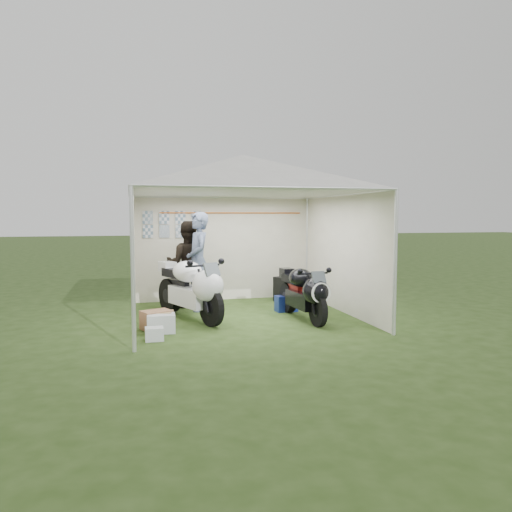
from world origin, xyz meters
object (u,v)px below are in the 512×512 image
object	(u,v)px
crate_0	(161,323)
person_blue_jacket	(198,262)
canopy_tent	(242,178)
paddock_stand	(286,304)
crate_3	(156,320)
crate_1	(162,320)
equipment_box	(289,289)
motorcycle_white	(192,287)
person_dark_jacket	(187,264)
motorcycle_black	(304,291)
crate_2	(154,334)

from	to	relation	value
crate_0	person_blue_jacket	bearing A→B (deg)	64.01
canopy_tent	crate_0	size ratio (longest dim) A/B	12.72
paddock_stand	crate_3	world-z (taller)	crate_3
crate_0	crate_1	distance (m)	0.22
equipment_box	crate_1	xyz separation A→B (m)	(-2.88, -2.08, -0.12)
motorcycle_white	person_blue_jacket	size ratio (longest dim) A/B	1.08
canopy_tent	equipment_box	distance (m)	2.99
person_dark_jacket	crate_3	world-z (taller)	person_dark_jacket
paddock_stand	person_blue_jacket	distance (m)	1.93
person_blue_jacket	crate_0	size ratio (longest dim) A/B	4.41
motorcycle_black	crate_3	distance (m)	2.66
motorcycle_black	paddock_stand	xyz separation A→B (m)	(-0.06, 0.88, -0.38)
paddock_stand	person_blue_jacket	world-z (taller)	person_blue_jacket
crate_2	motorcycle_black	bearing A→B (deg)	17.27
crate_2	person_blue_jacket	bearing A→B (deg)	66.46
canopy_tent	crate_0	world-z (taller)	canopy_tent
canopy_tent	motorcycle_black	xyz separation A→B (m)	(1.01, -0.61, -2.04)
motorcycle_black	crate_2	size ratio (longest dim) A/B	7.11
canopy_tent	equipment_box	size ratio (longest dim) A/B	10.44
equipment_box	crate_3	xyz separation A→B (m)	(-2.97, -2.05, -0.11)
crate_0	crate_2	bearing A→B (deg)	-104.60
canopy_tent	crate_0	bearing A→B (deg)	-148.94
paddock_stand	crate_2	xyz separation A→B (m)	(-2.64, -1.72, -0.06)
canopy_tent	motorcycle_black	world-z (taller)	canopy_tent
motorcycle_white	equipment_box	xyz separation A→B (m)	(2.30, 1.46, -0.34)
motorcycle_black	person_dark_jacket	distance (m)	2.67
motorcycle_black	paddock_stand	world-z (taller)	motorcycle_black
motorcycle_white	crate_0	bearing A→B (deg)	-148.17
canopy_tent	person_blue_jacket	xyz separation A→B (m)	(-0.72, 0.79, -1.60)
equipment_box	crate_2	xyz separation A→B (m)	(-3.05, -2.81, -0.17)
motorcycle_white	equipment_box	size ratio (longest dim) A/B	3.90
canopy_tent	person_blue_jacket	world-z (taller)	canopy_tent
person_dark_jacket	motorcycle_black	bearing A→B (deg)	149.06
canopy_tent	paddock_stand	distance (m)	2.61
motorcycle_black	crate_3	size ratio (longest dim) A/B	4.11
person_dark_jacket	crate_1	size ratio (longest dim) A/B	5.29
canopy_tent	motorcycle_white	distance (m)	2.19
person_dark_jacket	equipment_box	distance (m)	2.33
equipment_box	canopy_tent	bearing A→B (deg)	-134.94
crate_1	canopy_tent	bearing A→B (deg)	25.38
paddock_stand	crate_1	world-z (taller)	paddock_stand
motorcycle_white	person_dark_jacket	xyz separation A→B (m)	(0.06, 1.33, 0.28)
person_dark_jacket	motorcycle_white	bearing A→B (deg)	100.47
equipment_box	crate_3	size ratio (longest dim) A/B	1.15
motorcycle_white	crate_2	world-z (taller)	motorcycle_white
paddock_stand	crate_0	xyz separation A→B (m)	(-2.51, -1.20, -0.01)
motorcycle_white	crate_0	xyz separation A→B (m)	(-0.61, -0.84, -0.46)
paddock_stand	person_blue_jacket	xyz separation A→B (m)	(-1.66, 0.53, 0.82)
equipment_box	crate_3	distance (m)	3.61
crate_2	crate_0	bearing A→B (deg)	75.40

